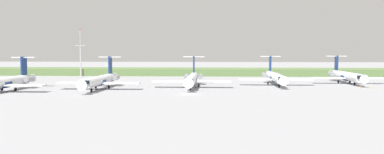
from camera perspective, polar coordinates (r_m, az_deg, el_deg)
name	(u,v)px	position (r m, az deg, el deg)	size (l,w,h in m)	color
ground_plane	(194,84)	(125.00, 0.30, -1.02)	(500.00, 500.00, 0.00)	#939399
grass_berm	(200,72)	(171.17, 1.12, 0.79)	(320.00, 20.00, 2.93)	#597542
regional_jet_nearest	(5,82)	(112.50, -25.89, -0.66)	(22.81, 31.00, 9.00)	silver
regional_jet_second	(100,80)	(111.04, -13.35, -0.43)	(22.81, 31.00, 9.00)	silver
regional_jet_third	(192,79)	(113.33, 0.00, -0.24)	(22.81, 31.00, 9.00)	silver
regional_jet_fourth	(275,77)	(123.75, 12.12, 0.02)	(22.81, 31.00, 9.00)	silver
regional_jet_fifth	(346,76)	(136.87, 21.77, 0.19)	(22.81, 31.00, 9.00)	silver
antenna_mast	(81,57)	(169.33, -16.11, 2.91)	(4.40, 0.50, 19.82)	#B2B2B7
safety_cone_front_marker	(361,87)	(120.18, 23.62, -1.41)	(0.44, 0.44, 0.55)	orange
safety_cone_mid_marker	(372,87)	(121.25, 25.07, -1.41)	(0.44, 0.44, 0.55)	orange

